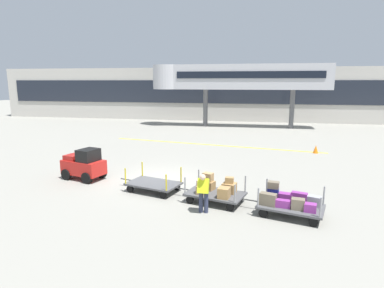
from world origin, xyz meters
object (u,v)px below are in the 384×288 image
baggage_cart_lead (153,184)px  baggage_cart_tail (290,202)px  baggage_handler (203,191)px  baggage_tug (84,165)px  baggage_cart_middle (216,190)px  safety_cone_near (316,149)px

baggage_cart_lead → baggage_cart_tail: (5.74, -1.60, 0.17)m
baggage_handler → baggage_tug: bearing=154.5°
baggage_cart_lead → baggage_tug: bearing=164.1°
baggage_tug → baggage_cart_lead: 4.18m
baggage_tug → baggage_handler: bearing=-25.5°
baggage_cart_tail → baggage_cart_middle: bearing=164.1°
baggage_cart_tail → baggage_cart_lead: bearing=164.4°
baggage_tug → baggage_cart_tail: size_ratio=0.75×
baggage_tug → baggage_cart_lead: baggage_tug is taller
baggage_tug → baggage_cart_tail: 10.12m
baggage_tug → safety_cone_near: size_ratio=4.22×
baggage_cart_lead → baggage_handler: bearing=-37.8°
baggage_tug → baggage_cart_lead: (4.00, -1.14, -0.41)m
baggage_handler → safety_cone_near: size_ratio=2.84×
baggage_cart_middle → baggage_handler: size_ratio=1.97×
baggage_tug → baggage_cart_middle: size_ratio=0.75×
baggage_cart_middle → safety_cone_near: size_ratio=5.61×
baggage_handler → safety_cone_near: baggage_handler is taller
baggage_cart_middle → baggage_handler: 1.30m
baggage_tug → safety_cone_near: 15.23m
baggage_tug → baggage_cart_tail: (9.74, -2.74, -0.24)m
safety_cone_near → baggage_handler: bearing=-117.6°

